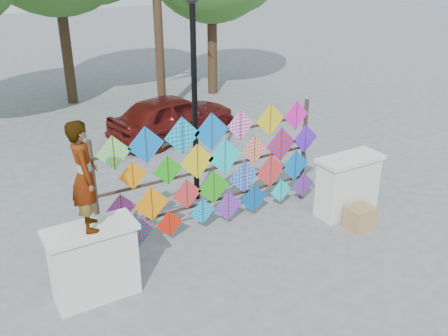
{
  "coord_description": "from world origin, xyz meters",
  "views": [
    {
      "loc": [
        -4.32,
        -6.89,
        5.2
      ],
      "look_at": [
        0.17,
        0.6,
        1.31
      ],
      "focal_mm": 40.0,
      "sensor_mm": 36.0,
      "label": 1
    }
  ],
  "objects": [
    {
      "name": "cardboard_box_far",
      "position": [
        2.7,
        -0.56,
        0.16
      ],
      "size": [
        0.38,
        0.35,
        0.32
      ],
      "primitive_type": "cube",
      "color": "#9D6C4C",
      "rests_on": "ground"
    },
    {
      "name": "parapet_right",
      "position": [
        2.7,
        -0.2,
        0.65
      ],
      "size": [
        1.4,
        0.65,
        1.28
      ],
      "color": "silver",
      "rests_on": "ground"
    },
    {
      "name": "cardboard_box_near",
      "position": [
        2.5,
        -0.81,
        0.23
      ],
      "size": [
        0.51,
        0.46,
        0.46
      ],
      "primitive_type": "cube",
      "color": "#9D6C4C",
      "rests_on": "ground"
    },
    {
      "name": "lamppost",
      "position": [
        0.3,
        2.0,
        2.69
      ],
      "size": [
        0.28,
        0.28,
        4.46
      ],
      "color": "black",
      "rests_on": "ground"
    },
    {
      "name": "ground",
      "position": [
        0.0,
        0.0,
        0.0
      ],
      "size": [
        80.0,
        80.0,
        0.0
      ],
      "primitive_type": "plane",
      "color": "gray",
      "rests_on": "ground"
    },
    {
      "name": "parapet_left",
      "position": [
        -2.7,
        -0.2,
        0.65
      ],
      "size": [
        1.4,
        0.65,
        1.28
      ],
      "color": "silver",
      "rests_on": "ground"
    },
    {
      "name": "vendor_woman",
      "position": [
        -2.68,
        -0.2,
        2.14
      ],
      "size": [
        0.5,
        0.68,
        1.72
      ],
      "primitive_type": "imported",
      "rotation": [
        0.0,
        0.0,
        1.41
      ],
      "color": "#99999E",
      "rests_on": "parapet_left"
    },
    {
      "name": "kite_rack",
      "position": [
        0.11,
        0.73,
        1.23
      ],
      "size": [
        4.9,
        0.24,
        2.44
      ],
      "color": "#31241B",
      "rests_on": "ground"
    },
    {
      "name": "sedan",
      "position": [
        1.55,
        5.8,
        0.66
      ],
      "size": [
        4.11,
        2.28,
        1.32
      ],
      "primitive_type": "imported",
      "rotation": [
        0.0,
        0.0,
        1.77
      ],
      "color": "#55110E",
      "rests_on": "ground"
    }
  ]
}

